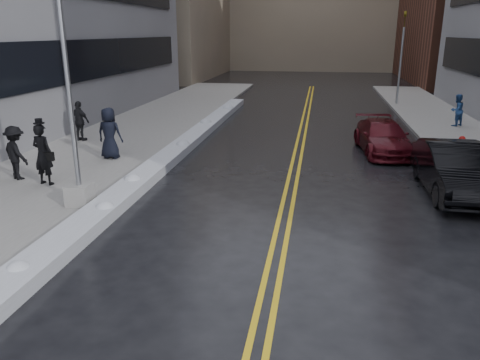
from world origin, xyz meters
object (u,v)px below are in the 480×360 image
at_px(pedestrian_fedora, 43,154).
at_px(pedestrian_d, 80,121).
at_px(car_maroon, 383,137).
at_px(car_black, 454,169).
at_px(pedestrian_c, 109,133).
at_px(traffic_signal, 401,55).
at_px(pedestrian_e, 16,153).
at_px(pedestrian_east, 457,110).
at_px(fire_hydrant, 461,144).
at_px(lamppost, 72,122).

distance_m(pedestrian_fedora, pedestrian_d, 6.40).
bearing_deg(car_maroon, car_black, -79.57).
xyz_separation_m(pedestrian_fedora, pedestrian_c, (0.68, 3.43, -0.00)).
relative_size(traffic_signal, pedestrian_e, 3.35).
bearing_deg(pedestrian_fedora, pedestrian_east, -129.99).
height_order(pedestrian_fedora, car_black, pedestrian_fedora).
height_order(fire_hydrant, pedestrian_e, pedestrian_e).
bearing_deg(pedestrian_c, fire_hydrant, -165.28).
bearing_deg(pedestrian_fedora, pedestrian_c, -90.09).
height_order(pedestrian_east, car_maroon, pedestrian_east).
relative_size(fire_hydrant, pedestrian_e, 0.41).
xyz_separation_m(lamppost, car_maroon, (9.27, 8.32, -1.87)).
bearing_deg(traffic_signal, car_black, -93.05).
bearing_deg(pedestrian_east, traffic_signal, -114.01).
relative_size(fire_hydrant, pedestrian_c, 0.37).
bearing_deg(car_maroon, pedestrian_e, -159.24).
xyz_separation_m(pedestrian_fedora, car_maroon, (11.29, 6.75, -0.48)).
distance_m(fire_hydrant, pedestrian_east, 6.36).
bearing_deg(pedestrian_c, pedestrian_fedora, 81.13).
xyz_separation_m(lamppost, pedestrian_d, (-3.97, 7.66, -1.49)).
bearing_deg(pedestrian_c, car_black, 173.99).
relative_size(lamppost, pedestrian_east, 4.64).
relative_size(traffic_signal, pedestrian_d, 3.37).
bearing_deg(pedestrian_east, car_black, 38.22).
relative_size(traffic_signal, pedestrian_east, 3.65).
bearing_deg(car_black, traffic_signal, 85.78).
bearing_deg(pedestrian_e, pedestrian_d, -53.28).
height_order(pedestrian_fedora, pedestrian_c, pedestrian_fedora).
distance_m(traffic_signal, car_black, 18.98).
bearing_deg(car_maroon, pedestrian_d, 176.54).
height_order(fire_hydrant, pedestrian_east, pedestrian_east).
xyz_separation_m(pedestrian_fedora, car_black, (12.82, 1.66, -0.35)).
bearing_deg(lamppost, pedestrian_d, 117.42).
bearing_deg(fire_hydrant, traffic_signal, 92.05).
bearing_deg(pedestrian_d, traffic_signal, -120.39).
relative_size(pedestrian_fedora, pedestrian_e, 1.10).
height_order(pedestrian_fedora, car_maroon, pedestrian_fedora).
bearing_deg(car_black, pedestrian_c, 170.50).
distance_m(traffic_signal, pedestrian_e, 25.18).
height_order(pedestrian_c, car_maroon, pedestrian_c).
bearing_deg(pedestrian_e, car_black, -145.49).
xyz_separation_m(pedestrian_e, car_black, (14.03, 1.29, -0.26)).
distance_m(lamppost, pedestrian_d, 8.76).
xyz_separation_m(lamppost, car_black, (10.80, 3.22, -1.74)).
distance_m(pedestrian_e, car_black, 14.09).
relative_size(fire_hydrant, pedestrian_fedora, 0.37).
bearing_deg(pedestrian_east, pedestrian_fedora, 1.62).
relative_size(pedestrian_d, car_maroon, 0.39).
distance_m(lamppost, fire_hydrant, 14.81).
bearing_deg(pedestrian_east, pedestrian_d, -16.92).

